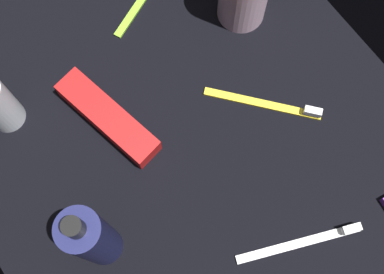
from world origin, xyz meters
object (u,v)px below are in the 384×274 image
(lotion_bottle, at_px, (92,238))
(toothbrush_white, at_px, (306,241))
(toothbrush_yellow, at_px, (270,104))
(toothpaste_box_red, at_px, (108,118))

(lotion_bottle, relative_size, toothbrush_white, 1.21)
(toothbrush_yellow, height_order, toothpaste_box_red, toothpaste_box_red)
(lotion_bottle, distance_m, toothbrush_white, 0.30)
(toothbrush_white, relative_size, toothpaste_box_red, 0.98)
(toothpaste_box_red, bearing_deg, toothbrush_yellow, 47.86)
(lotion_bottle, distance_m, toothpaste_box_red, 0.20)
(lotion_bottle, bearing_deg, toothpaste_box_red, 145.57)
(lotion_bottle, relative_size, toothpaste_box_red, 1.19)
(toothbrush_yellow, bearing_deg, toothpaste_box_red, -119.18)
(lotion_bottle, xyz_separation_m, toothpaste_box_red, (-0.15, 0.10, -0.08))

